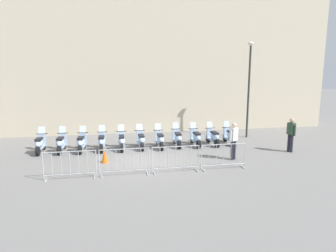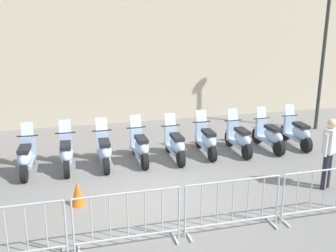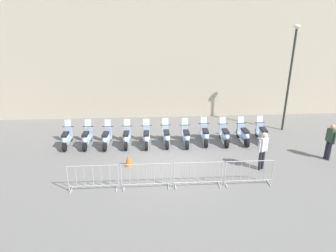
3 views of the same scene
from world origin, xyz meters
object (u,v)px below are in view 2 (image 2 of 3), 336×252
barrier_segment_0 (6,236)px  barrier_segment_3 (324,194)px  motorcycle_4 (104,151)px  motorcycle_9 (269,136)px  motorcycle_6 (175,145)px  motorcycle_3 (66,154)px  motorcycle_2 (26,157)px  barrier_segment_1 (128,220)px  motorcycle_8 (239,139)px  street_lamp (326,30)px  motorcycle_5 (140,147)px  motorcycle_7 (206,140)px  motorcycle_10 (297,133)px  officer_mid_plaza (329,150)px  barrier_segment_2 (233,206)px  traffic_cone (78,193)px

barrier_segment_0 → barrier_segment_3: (6.07, 0.00, 0.00)m
motorcycle_4 → motorcycle_9: 5.03m
motorcycle_4 → motorcycle_6: (2.01, -0.02, 0.00)m
barrier_segment_0 → motorcycle_3: bearing=75.7°
motorcycle_2 → barrier_segment_1: 4.46m
barrier_segment_1 → motorcycle_6: bearing=62.9°
motorcycle_8 → street_lamp: size_ratio=0.30×
motorcycle_4 → motorcycle_5: (1.01, 0.05, 0.00)m
motorcycle_7 → motorcycle_10: bearing=-0.4°
motorcycle_8 → motorcycle_3: bearing=180.0°
barrier_segment_0 → officer_mid_plaza: size_ratio=1.12×
motorcycle_8 → barrier_segment_3: motorcycle_8 is taller
motorcycle_3 → motorcycle_9: same height
motorcycle_4 → motorcycle_8: bearing=0.5°
motorcycle_8 → motorcycle_10: size_ratio=1.00×
barrier_segment_2 → motorcycle_9: bearing=53.1°
motorcycle_6 → motorcycle_8: 2.01m
motorcycle_8 → barrier_segment_1: size_ratio=0.89×
barrier_segment_0 → street_lamp: street_lamp is taller
motorcycle_7 → officer_mid_plaza: bearing=-55.9°
barrier_segment_3 → motorcycle_4: bearing=135.5°
motorcycle_3 → motorcycle_8: 5.03m
motorcycle_9 → motorcycle_10: 1.00m
barrier_segment_1 → traffic_cone: 2.03m
motorcycle_2 → barrier_segment_2: motorcycle_2 is taller
barrier_segment_0 → street_lamp: size_ratio=0.33×
motorcycle_2 → motorcycle_9: bearing=0.3°
barrier_segment_0 → motorcycle_8: bearing=33.5°
motorcycle_7 → barrier_segment_0: 6.50m
motorcycle_4 → motorcycle_5: size_ratio=1.00×
motorcycle_5 → officer_mid_plaza: officer_mid_plaza is taller
barrier_segment_3 → street_lamp: size_ratio=0.33×
barrier_segment_1 → street_lamp: size_ratio=0.33×
motorcycle_10 → barrier_segment_3: motorcycle_10 is taller
motorcycle_2 → motorcycle_9: size_ratio=1.00×
motorcycle_3 → officer_mid_plaza: (5.99, -2.81, 0.53)m
motorcycle_4 → motorcycle_10: 6.03m
barrier_segment_3 → officer_mid_plaza: officer_mid_plaza is taller
barrier_segment_2 → street_lamp: bearing=44.2°
barrier_segment_3 → motorcycle_7: bearing=104.1°
motorcycle_10 → motorcycle_5: bearing=-179.3°
motorcycle_5 → motorcycle_6: size_ratio=1.00×
barrier_segment_2 → barrier_segment_3: size_ratio=1.00×
traffic_cone → motorcycle_2: bearing=119.5°
motorcycle_4 → barrier_segment_0: 4.45m
motorcycle_6 → motorcycle_7: (1.00, 0.15, 0.00)m
barrier_segment_1 → motorcycle_3: bearing=104.0°
barrier_segment_3 → motorcycle_8: bearing=90.3°
motorcycle_5 → motorcycle_6: same height
barrier_segment_2 → motorcycle_4: bearing=117.0°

